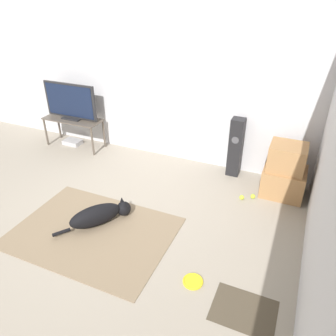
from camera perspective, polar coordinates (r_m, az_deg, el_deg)
The scene contains 15 objects.
ground_plane at distance 4.41m, azimuth -13.44°, elevation -8.83°, with size 12.00×12.00×0.00m, color #9E9384.
wall_back at distance 5.46m, azimuth -1.87°, elevation 14.71°, with size 8.00×0.06×2.55m.
wall_right at distance 3.03m, azimuth 26.85°, elevation -1.67°, with size 0.06×8.00×2.55m.
area_rug at distance 4.21m, azimuth -12.90°, elevation -10.81°, with size 1.92×1.40×0.01m.
dog at distance 4.24m, azimuth -11.82°, elevation -7.96°, with size 0.65×0.86×0.27m.
frisbee at distance 3.57m, azimuth 4.36°, elevation -19.08°, with size 0.21×0.21×0.03m.
cardboard_box_lower at distance 4.97m, azimuth 19.43°, elevation -2.20°, with size 0.58×0.52×0.40m.
cardboard_box_upper at distance 4.79m, azimuth 20.06°, elevation 1.79°, with size 0.49×0.44×0.37m.
floor_speaker at distance 5.16m, azimuth 11.70°, elevation 3.54°, with size 0.20×0.20×0.93m.
tv_stand at distance 6.23m, azimuth -16.18°, elevation 7.63°, with size 1.09×0.42×0.54m.
tv at distance 6.10m, azimuth -16.68°, elevation 10.99°, with size 1.03×0.20×0.64m.
tennis_ball_by_boxes at distance 4.76m, azimuth 12.71°, elevation -5.01°, with size 0.07×0.07×0.07m.
tennis_ball_near_speaker at distance 4.82m, azimuth 14.56°, elevation -4.80°, with size 0.07×0.07×0.07m.
game_console at distance 6.48m, azimuth -16.28°, elevation 4.36°, with size 0.33×0.22×0.08m.
door_mat at distance 3.43m, azimuth 13.07°, elevation -23.00°, with size 0.60×0.47×0.01m.
Camera 1 is at (2.27, -2.66, 2.70)m, focal length 35.00 mm.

